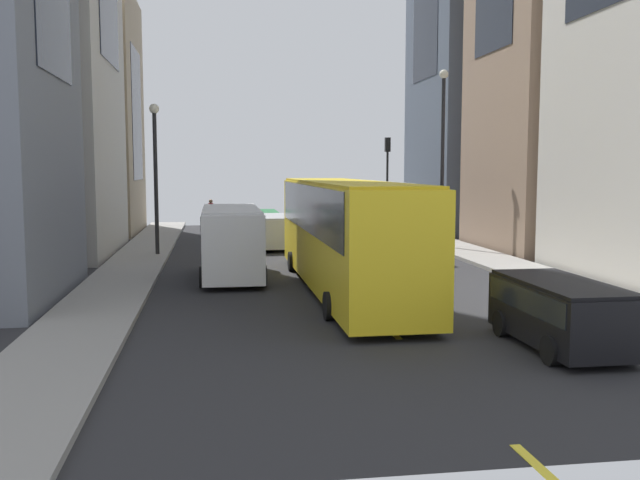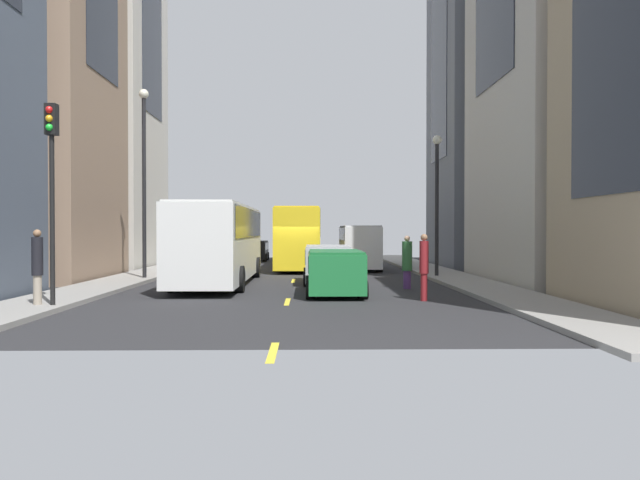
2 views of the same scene
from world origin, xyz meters
name	(u,v)px [view 1 (image 1 of 2)]	position (x,y,z in m)	size (l,w,h in m)	color
ground_plane	(316,263)	(0.00, 0.00, 0.00)	(41.48, 41.48, 0.00)	#28282B
sidewalk_west	(484,258)	(-7.54, 0.00, 0.07)	(2.41, 44.00, 0.15)	gray
sidewalk_east	(134,264)	(7.54, 0.00, 0.07)	(2.41, 44.00, 0.15)	gray
lane_stripe_0	(274,224)	(0.00, -21.00, 0.01)	(0.16, 2.00, 0.01)	yellow
lane_stripe_1	(286,235)	(0.00, -12.60, 0.01)	(0.16, 2.00, 0.01)	yellow
lane_stripe_2	(304,251)	(0.00, -4.20, 0.01)	(0.16, 2.00, 0.01)	yellow
lane_stripe_3	(333,278)	(0.00, 4.20, 0.01)	(0.16, 2.00, 0.01)	yellow
lane_stripe_4	(389,329)	(0.00, 12.60, 0.01)	(0.16, 2.00, 0.01)	yellow
lane_stripe_5	(547,475)	(0.00, 21.00, 0.01)	(0.16, 2.00, 0.01)	yellow
building_east_0	(83,114)	(12.14, -15.91, 7.31)	(6.46, 9.43, 14.63)	tan
city_bus_white	(360,208)	(-3.11, -5.77, 2.01)	(2.80, 12.11, 3.35)	silver
streetcar_yellow	(344,226)	(0.07, 6.79, 2.13)	(2.70, 14.53, 3.59)	yellow
delivery_van_white	(231,237)	(3.66, 3.79, 1.52)	(2.25, 6.11, 2.58)	white
car_black_0	(561,309)	(-3.32, 14.94, 0.89)	(1.89, 4.05, 1.51)	black
car_silver_1	(270,229)	(1.50, -5.63, 0.97)	(2.06, 4.40, 1.65)	#B7BABF
car_green_2	(261,222)	(1.64, -10.53, 0.94)	(2.09, 4.11, 1.59)	#1E7238
pedestrian_waiting_curb	(395,210)	(-7.22, -14.42, 1.33)	(0.32, 0.32, 2.19)	gray
pedestrian_crossing_mid	(208,223)	(4.58, -8.13, 1.10)	(0.40, 0.40, 2.10)	#593372
pedestrian_walking_far	(211,216)	(4.46, -12.39, 1.19)	(0.30, 0.30, 2.19)	maroon
traffic_light_near_corner	(387,165)	(-6.73, -14.56, 4.19)	(0.32, 0.44, 5.81)	black
streetlamp_near	(155,162)	(6.83, -2.89, 4.28)	(0.44, 0.44, 6.71)	black
streetlamp_far	(443,142)	(-6.83, -3.93, 5.30)	(0.44, 0.44, 8.61)	black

